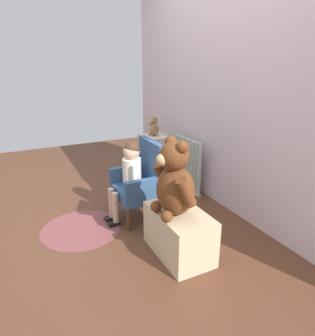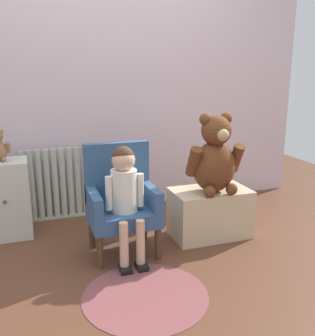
{
  "view_description": "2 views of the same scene",
  "coord_description": "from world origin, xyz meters",
  "px_view_note": "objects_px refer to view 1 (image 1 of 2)",
  "views": [
    {
      "loc": [
        2.34,
        -0.61,
        1.43
      ],
      "look_at": [
        0.3,
        0.41,
        0.61
      ],
      "focal_mm": 32.0,
      "sensor_mm": 36.0,
      "label": 1
    },
    {
      "loc": [
        -0.6,
        -1.93,
        1.21
      ],
      "look_at": [
        0.21,
        0.42,
        0.56
      ],
      "focal_mm": 40.0,
      "sensor_mm": 36.0,
      "label": 2
    }
  ],
  "objects_px": {
    "child_figure": "(129,170)",
    "low_bench": "(179,233)",
    "radiator": "(187,164)",
    "small_dresser": "(154,159)",
    "floor_rug": "(81,229)",
    "child_armchair": "(141,181)",
    "small_teddy_bear": "(154,127)",
    "large_teddy_bear": "(175,182)"
  },
  "relations": [
    {
      "from": "low_bench",
      "to": "small_teddy_bear",
      "type": "relative_size",
      "value": 2.51
    },
    {
      "from": "radiator",
      "to": "small_teddy_bear",
      "type": "xyz_separation_m",
      "value": [
        -0.39,
        -0.23,
        0.38
      ]
    },
    {
      "from": "child_armchair",
      "to": "large_teddy_bear",
      "type": "height_order",
      "value": "large_teddy_bear"
    },
    {
      "from": "child_armchair",
      "to": "radiator",
      "type": "bearing_deg",
      "value": 117.26
    },
    {
      "from": "small_dresser",
      "to": "small_teddy_bear",
      "type": "bearing_deg",
      "value": 168.88
    },
    {
      "from": "child_figure",
      "to": "radiator",
      "type": "bearing_deg",
      "value": 114.04
    },
    {
      "from": "child_figure",
      "to": "low_bench",
      "type": "bearing_deg",
      "value": 10.89
    },
    {
      "from": "floor_rug",
      "to": "child_armchair",
      "type": "bearing_deg",
      "value": 88.66
    },
    {
      "from": "low_bench",
      "to": "small_teddy_bear",
      "type": "height_order",
      "value": "small_teddy_bear"
    },
    {
      "from": "low_bench",
      "to": "floor_rug",
      "type": "xyz_separation_m",
      "value": [
        -0.69,
        -0.61,
        -0.18
      ]
    },
    {
      "from": "child_armchair",
      "to": "small_teddy_bear",
      "type": "relative_size",
      "value": 3.23
    },
    {
      "from": "small_teddy_bear",
      "to": "radiator",
      "type": "bearing_deg",
      "value": 30.82
    },
    {
      "from": "low_bench",
      "to": "small_dresser",
      "type": "bearing_deg",
      "value": 161.15
    },
    {
      "from": "radiator",
      "to": "child_figure",
      "type": "xyz_separation_m",
      "value": [
        0.38,
        -0.86,
        0.2
      ]
    },
    {
      "from": "large_teddy_bear",
      "to": "small_dresser",
      "type": "bearing_deg",
      "value": 159.46
    },
    {
      "from": "small_dresser",
      "to": "large_teddy_bear",
      "type": "xyz_separation_m",
      "value": [
        1.44,
        -0.54,
        0.32
      ]
    },
    {
      "from": "small_teddy_bear",
      "to": "small_dresser",
      "type": "bearing_deg",
      "value": -11.12
    },
    {
      "from": "small_dresser",
      "to": "radiator",
      "type": "bearing_deg",
      "value": 32.53
    },
    {
      "from": "child_figure",
      "to": "low_bench",
      "type": "relative_size",
      "value": 1.31
    },
    {
      "from": "radiator",
      "to": "small_dresser",
      "type": "relative_size",
      "value": 1.03
    },
    {
      "from": "radiator",
      "to": "large_teddy_bear",
      "type": "bearing_deg",
      "value": -36.09
    },
    {
      "from": "radiator",
      "to": "large_teddy_bear",
      "type": "height_order",
      "value": "large_teddy_bear"
    },
    {
      "from": "low_bench",
      "to": "large_teddy_bear",
      "type": "height_order",
      "value": "large_teddy_bear"
    },
    {
      "from": "small_dresser",
      "to": "floor_rug",
      "type": "relative_size",
      "value": 0.82
    },
    {
      "from": "radiator",
      "to": "child_armchair",
      "type": "relative_size",
      "value": 0.81
    },
    {
      "from": "large_teddy_bear",
      "to": "small_teddy_bear",
      "type": "bearing_deg",
      "value": 159.58
    },
    {
      "from": "floor_rug",
      "to": "small_teddy_bear",
      "type": "bearing_deg",
      "value": 124.63
    },
    {
      "from": "low_bench",
      "to": "floor_rug",
      "type": "distance_m",
      "value": 0.94
    },
    {
      "from": "radiator",
      "to": "floor_rug",
      "type": "height_order",
      "value": "radiator"
    },
    {
      "from": "child_armchair",
      "to": "child_figure",
      "type": "height_order",
      "value": "child_figure"
    },
    {
      "from": "low_bench",
      "to": "large_teddy_bear",
      "type": "bearing_deg",
      "value": -90.76
    },
    {
      "from": "low_bench",
      "to": "small_teddy_bear",
      "type": "xyz_separation_m",
      "value": [
        -1.46,
        0.49,
        0.5
      ]
    },
    {
      "from": "small_teddy_bear",
      "to": "floor_rug",
      "type": "bearing_deg",
      "value": -55.37
    },
    {
      "from": "radiator",
      "to": "small_dresser",
      "type": "distance_m",
      "value": 0.44
    },
    {
      "from": "child_armchair",
      "to": "small_teddy_bear",
      "type": "bearing_deg",
      "value": 146.64
    },
    {
      "from": "small_dresser",
      "to": "low_bench",
      "type": "relative_size",
      "value": 1.01
    },
    {
      "from": "child_armchair",
      "to": "child_figure",
      "type": "xyz_separation_m",
      "value": [
        0.0,
        -0.12,
        0.13
      ]
    },
    {
      "from": "child_figure",
      "to": "large_teddy_bear",
      "type": "height_order",
      "value": "large_teddy_bear"
    },
    {
      "from": "low_bench",
      "to": "small_teddy_bear",
      "type": "bearing_deg",
      "value": 161.25
    },
    {
      "from": "small_dresser",
      "to": "child_figure",
      "type": "height_order",
      "value": "child_figure"
    },
    {
      "from": "child_armchair",
      "to": "large_teddy_bear",
      "type": "distance_m",
      "value": 0.72
    },
    {
      "from": "low_bench",
      "to": "small_teddy_bear",
      "type": "distance_m",
      "value": 1.62
    }
  ]
}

